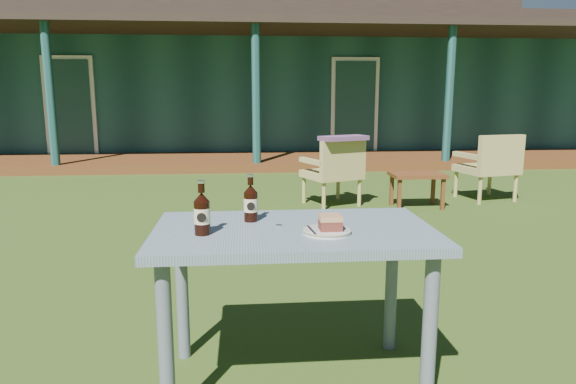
{
  "coord_description": "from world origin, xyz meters",
  "views": [
    {
      "loc": [
        -0.21,
        -3.72,
        1.28
      ],
      "look_at": [
        0.0,
        -1.3,
        0.82
      ],
      "focal_mm": 32.0,
      "sensor_mm": 36.0,
      "label": 1
    }
  ],
  "objects": [
    {
      "name": "plate",
      "position": [
        0.13,
        -1.69,
        0.73
      ],
      "size": [
        0.2,
        0.2,
        0.01
      ],
      "color": "silver",
      "rests_on": "cafe_table"
    },
    {
      "name": "pavilion",
      "position": [
        -0.0,
        9.39,
        1.61
      ],
      "size": [
        15.8,
        8.3,
        3.45
      ],
      "color": "#19423F",
      "rests_on": "ground"
    },
    {
      "name": "armchair_left",
      "position": [
        0.84,
        2.09,
        0.44
      ],
      "size": [
        0.74,
        0.72,
        0.78
      ],
      "color": "tan",
      "rests_on": "ground"
    },
    {
      "name": "cola_bottle_near",
      "position": [
        -0.18,
        -1.46,
        0.81
      ],
      "size": [
        0.06,
        0.07,
        0.21
      ],
      "color": "black",
      "rests_on": "cafe_table"
    },
    {
      "name": "bottle_cap",
      "position": [
        -0.06,
        -1.57,
        0.72
      ],
      "size": [
        0.03,
        0.03,
        0.01
      ],
      "primitive_type": "cylinder",
      "color": "silver",
      "rests_on": "cafe_table"
    },
    {
      "name": "floral_throw",
      "position": [
        0.9,
        1.94,
        0.8
      ],
      "size": [
        0.59,
        0.43,
        0.05
      ],
      "primitive_type": "cube",
      "rotation": [
        0.0,
        0.0,
        3.54
      ],
      "color": "#673E66",
      "rests_on": "armchair_left"
    },
    {
      "name": "ground",
      "position": [
        0.0,
        0.0,
        0.0
      ],
      "size": [
        80.0,
        80.0,
        0.0
      ],
      "primitive_type": "plane",
      "color": "#334916"
    },
    {
      "name": "cola_bottle_far",
      "position": [
        -0.38,
        -1.67,
        0.81
      ],
      "size": [
        0.07,
        0.07,
        0.22
      ],
      "color": "black",
      "rests_on": "cafe_table"
    },
    {
      "name": "cake_slice",
      "position": [
        0.14,
        -1.69,
        0.77
      ],
      "size": [
        0.09,
        0.09,
        0.06
      ],
      "color": "#5A271D",
      "rests_on": "plate"
    },
    {
      "name": "armchair_right",
      "position": [
        2.78,
        2.22,
        0.46
      ],
      "size": [
        0.71,
        0.68,
        0.81
      ],
      "color": "tan",
      "rests_on": "ground"
    },
    {
      "name": "side_table",
      "position": [
        1.76,
        1.91,
        0.34
      ],
      "size": [
        0.6,
        0.4,
        0.4
      ],
      "color": "#582F15",
      "rests_on": "ground"
    },
    {
      "name": "cafe_table",
      "position": [
        0.0,
        -1.6,
        0.62
      ],
      "size": [
        1.2,
        0.7,
        0.72
      ],
      "color": "slate",
      "rests_on": "ground"
    },
    {
      "name": "tree_mid",
      "position": [
        3.0,
        18.5,
        4.75
      ],
      "size": [
        0.28,
        0.28,
        9.5
      ],
      "primitive_type": "cylinder",
      "color": "brown",
      "rests_on": "ground"
    },
    {
      "name": "fork",
      "position": [
        0.06,
        -1.7,
        0.74
      ],
      "size": [
        0.03,
        0.14,
        0.0
      ],
      "primitive_type": "cube",
      "rotation": [
        0.0,
        0.0,
        0.11
      ],
      "color": "silver",
      "rests_on": "plate"
    }
  ]
}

